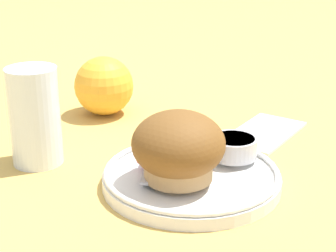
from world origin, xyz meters
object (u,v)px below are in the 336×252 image
object	(u,v)px
muffin	(178,148)
orange_fruit	(104,86)
butter_knife	(156,153)
juice_glass	(35,116)

from	to	relation	value
muffin	orange_fruit	bearing A→B (deg)	56.05
butter_knife	juice_glass	xyz separation A→B (m)	(-0.06, 0.13, 0.04)
muffin	juice_glass	xyz separation A→B (m)	(-0.02, 0.19, 0.00)
muffin	butter_knife	bearing A→B (deg)	55.87
muffin	butter_knife	xyz separation A→B (m)	(0.04, 0.05, -0.03)
orange_fruit	juice_glass	distance (m)	0.19
butter_knife	orange_fruit	xyz separation A→B (m)	(0.12, 0.18, 0.02)
butter_knife	muffin	bearing A→B (deg)	-152.24
muffin	juice_glass	distance (m)	0.19
muffin	orange_fruit	distance (m)	0.28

